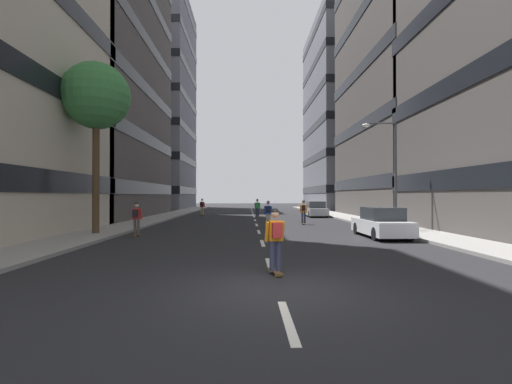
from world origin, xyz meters
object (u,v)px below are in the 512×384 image
at_px(streetlamp_right, 390,162).
at_px(skater_0, 257,207).
at_px(parked_car_mid, 381,223).
at_px(skater_4, 136,217).
at_px(skater_2, 268,212).
at_px(skater_5, 202,206).
at_px(parked_car_near, 315,210).
at_px(skater_3, 275,236).
at_px(skater_1, 303,210).
at_px(street_tree_near, 96,97).

bearing_deg(streetlamp_right, skater_0, 121.83).
height_order(parked_car_mid, skater_4, skater_4).
relative_size(skater_2, skater_5, 1.00).
bearing_deg(skater_2, streetlamp_right, -15.25).
relative_size(parked_car_near, skater_3, 2.47).
bearing_deg(skater_4, parked_car_near, 53.67).
height_order(skater_4, skater_5, same).
relative_size(skater_0, skater_1, 1.00).
distance_m(streetlamp_right, skater_0, 15.00).
bearing_deg(skater_0, skater_4, -113.42).
xyz_separation_m(parked_car_mid, skater_0, (-5.82, 16.25, 0.29)).
relative_size(skater_0, skater_5, 1.00).
bearing_deg(skater_4, street_tree_near, 169.91).
xyz_separation_m(parked_car_near, skater_0, (-5.82, -1.55, 0.29)).
bearing_deg(parked_car_mid, streetlamp_right, 63.16).
bearing_deg(skater_0, parked_car_mid, -70.30).
xyz_separation_m(skater_0, skater_5, (-5.71, 4.02, 0.03)).
distance_m(parked_car_near, skater_2, 13.17).
height_order(streetlamp_right, skater_4, streetlamp_right).
xyz_separation_m(streetlamp_right, skater_3, (-7.95, -12.29, -3.12)).
height_order(parked_car_near, skater_4, skater_4).
height_order(parked_car_near, parked_car_mid, same).
height_order(parked_car_near, skater_5, skater_5).
relative_size(skater_1, skater_2, 1.00).
relative_size(parked_car_mid, skater_4, 2.47).
relative_size(streetlamp_right, skater_4, 3.65).
distance_m(parked_car_near, streetlamp_right, 14.55).
relative_size(streetlamp_right, skater_0, 3.65).
bearing_deg(skater_5, street_tree_near, -99.66).
bearing_deg(skater_1, skater_4, -142.87).
bearing_deg(skater_5, skater_1, -53.71).
height_order(skater_0, skater_5, same).
relative_size(streetlamp_right, skater_3, 3.65).
bearing_deg(skater_1, streetlamp_right, -43.96).
bearing_deg(parked_car_mid, skater_2, 133.02).
bearing_deg(parked_car_near, skater_1, -105.63).
xyz_separation_m(skater_2, skater_4, (-7.13, -5.02, 0.00)).
distance_m(streetlamp_right, skater_5, 21.49).
height_order(street_tree_near, skater_1, street_tree_near).
bearing_deg(skater_3, skater_5, 100.81).
relative_size(parked_car_mid, skater_1, 2.47).
distance_m(skater_0, skater_5, 6.98).
bearing_deg(streetlamp_right, street_tree_near, -171.08).
bearing_deg(skater_0, streetlamp_right, -58.17).
xyz_separation_m(parked_car_near, skater_5, (-11.53, 2.47, 0.32)).
bearing_deg(streetlamp_right, parked_car_near, 97.79).
bearing_deg(skater_5, skater_3, -79.19).
xyz_separation_m(street_tree_near, skater_0, (8.96, 15.08, -6.33)).
bearing_deg(parked_car_near, skater_3, -102.93).
distance_m(skater_2, skater_5, 15.73).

